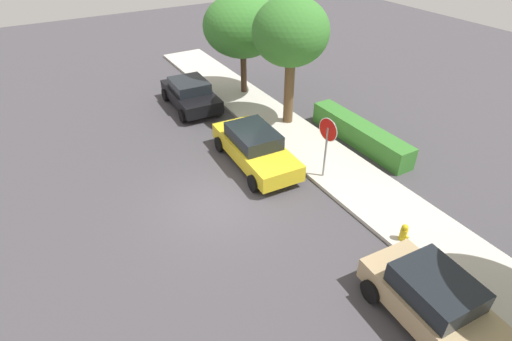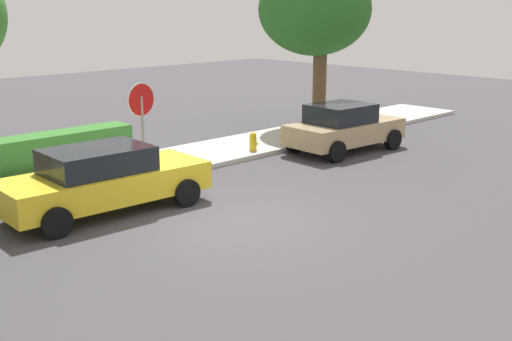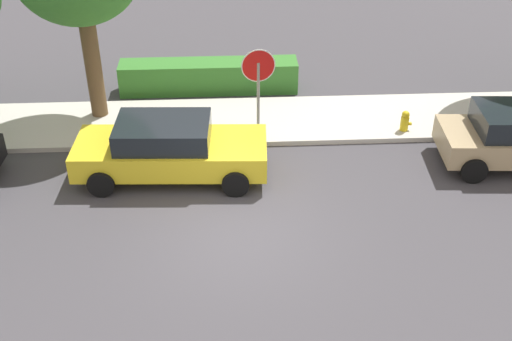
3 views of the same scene
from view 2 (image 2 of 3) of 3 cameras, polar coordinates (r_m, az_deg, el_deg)
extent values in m
plane|color=#423F44|center=(13.68, -2.23, -4.55)|extent=(60.00, 60.00, 0.00)
cube|color=beige|center=(17.55, -13.25, -0.38)|extent=(32.00, 2.62, 0.14)
cylinder|color=gray|center=(16.98, -10.01, 2.84)|extent=(0.08, 0.08, 2.18)
cylinder|color=white|center=(16.81, -10.16, 6.21)|extent=(0.88, 0.11, 0.88)
cylinder|color=red|center=(16.81, -10.16, 6.21)|extent=(0.82, 0.11, 0.82)
cube|color=yellow|center=(14.55, -13.27, -1.22)|extent=(4.67, 1.97, 0.63)
cube|color=black|center=(14.33, -13.95, 0.92)|extent=(2.28, 1.64, 0.53)
cylinder|color=black|center=(16.10, -9.81, -0.62)|extent=(0.65, 0.25, 0.64)
cylinder|color=black|center=(14.69, -6.21, -1.97)|extent=(0.65, 0.25, 0.64)
cylinder|color=black|center=(14.78, -20.15, -2.69)|extent=(0.65, 0.25, 0.64)
cylinder|color=black|center=(13.23, -17.34, -4.44)|extent=(0.65, 0.25, 0.64)
cube|color=tan|center=(20.27, 7.91, 3.45)|extent=(4.00, 1.94, 0.63)
cube|color=black|center=(20.00, 7.54, 5.06)|extent=(1.95, 1.62, 0.57)
cylinder|color=black|center=(21.87, 8.50, 3.45)|extent=(0.65, 0.26, 0.64)
cylinder|color=black|center=(20.82, 12.08, 2.72)|extent=(0.65, 0.26, 0.64)
cylinder|color=black|center=(19.97, 3.50, 2.52)|extent=(0.65, 0.26, 0.64)
cylinder|color=black|center=(18.81, 7.16, 1.68)|extent=(0.65, 0.26, 0.64)
cylinder|color=brown|center=(23.58, 5.65, 7.16)|extent=(0.49, 0.49, 2.93)
ellipsoid|color=#286623|center=(23.37, 5.24, 14.10)|extent=(3.99, 3.99, 3.25)
cylinder|color=gold|center=(19.57, -0.27, 2.17)|extent=(0.22, 0.22, 0.55)
sphere|color=gold|center=(19.51, -0.27, 3.13)|extent=(0.21, 0.21, 0.21)
cylinder|color=gold|center=(19.67, 0.05, 2.39)|extent=(0.08, 0.09, 0.09)
cube|color=#387A2D|center=(19.03, -18.42, 1.64)|extent=(5.38, 0.91, 0.94)
camera|label=1|loc=(19.98, 32.51, 25.08)|focal=28.00mm
camera|label=3|loc=(9.51, 61.20, 34.01)|focal=45.00mm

